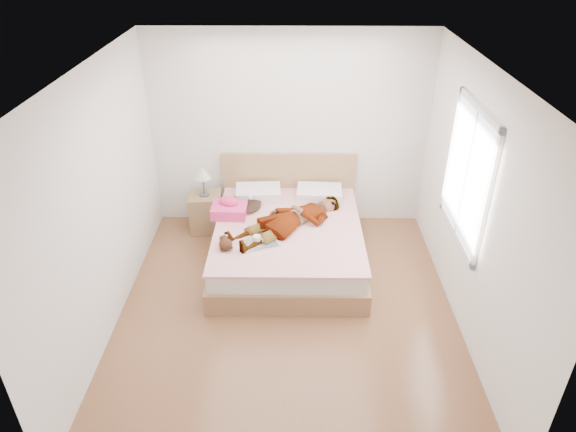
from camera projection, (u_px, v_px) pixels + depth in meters
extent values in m
plane|color=#502E19|center=(287.00, 311.00, 5.57)|extent=(4.00, 4.00, 0.00)
imported|color=white|center=(289.00, 217.00, 6.10)|extent=(1.62, 1.48, 0.22)
ellipsoid|color=black|center=(245.00, 203.00, 6.53)|extent=(0.50, 0.58, 0.08)
cube|color=silver|center=(250.00, 197.00, 6.42)|extent=(0.08, 0.09, 0.05)
plane|color=white|center=(287.00, 70.00, 4.25)|extent=(4.00, 4.00, 0.00)
plane|color=silver|center=(289.00, 131.00, 6.64)|extent=(3.60, 0.00, 3.60)
plane|color=silver|center=(283.00, 364.00, 3.19)|extent=(3.60, 0.00, 3.60)
plane|color=silver|center=(100.00, 206.00, 4.93)|extent=(0.00, 4.00, 4.00)
plane|color=silver|center=(475.00, 208.00, 4.89)|extent=(0.00, 4.00, 4.00)
cube|color=white|center=(467.00, 175.00, 5.05)|extent=(0.02, 1.10, 1.30)
cube|color=silver|center=(486.00, 204.00, 4.55)|extent=(0.04, 0.06, 1.42)
cube|color=silver|center=(452.00, 152.00, 5.55)|extent=(0.04, 0.06, 1.42)
cube|color=silver|center=(456.00, 234.00, 5.40)|extent=(0.04, 1.22, 0.06)
cube|color=silver|center=(480.00, 108.00, 4.71)|extent=(0.04, 1.22, 0.06)
cube|color=silver|center=(467.00, 175.00, 5.05)|extent=(0.03, 0.04, 1.30)
cube|color=olive|center=(288.00, 252.00, 6.32)|extent=(1.78, 2.08, 0.26)
cube|color=silver|center=(288.00, 235.00, 6.20)|extent=(1.70, 2.00, 0.22)
cube|color=white|center=(288.00, 227.00, 6.14)|extent=(1.74, 2.04, 0.03)
cube|color=brown|center=(289.00, 188.00, 7.01)|extent=(1.80, 0.07, 1.00)
cube|color=white|center=(258.00, 192.00, 6.72)|extent=(0.61, 0.44, 0.13)
cube|color=white|center=(319.00, 193.00, 6.72)|extent=(0.60, 0.43, 0.13)
cube|color=#FF458B|center=(229.00, 210.00, 6.31)|extent=(0.43, 0.35, 0.14)
ellipsoid|color=#EA3F76|center=(229.00, 201.00, 6.32)|extent=(0.31, 0.28, 0.13)
cube|color=white|center=(260.00, 244.00, 5.78)|extent=(0.48, 0.40, 0.01)
cube|color=white|center=(251.00, 245.00, 5.75)|extent=(0.29, 0.33, 0.02)
cube|color=#272727|center=(269.00, 241.00, 5.81)|extent=(0.29, 0.33, 0.02)
cylinder|color=white|center=(257.00, 240.00, 5.77)|extent=(0.11, 0.11, 0.10)
torus|color=white|center=(261.00, 240.00, 5.75)|extent=(0.07, 0.04, 0.07)
cylinder|color=black|center=(257.00, 237.00, 5.75)|extent=(0.10, 0.10, 0.00)
ellipsoid|color=black|center=(226.00, 244.00, 5.66)|extent=(0.19, 0.21, 0.13)
ellipsoid|color=beige|center=(226.00, 244.00, 5.65)|extent=(0.10, 0.11, 0.06)
sphere|color=black|center=(224.00, 239.00, 5.74)|extent=(0.09, 0.09, 0.09)
sphere|color=pink|center=(220.00, 237.00, 5.74)|extent=(0.04, 0.04, 0.04)
sphere|color=#F6A0BC|center=(226.00, 236.00, 5.76)|extent=(0.04, 0.04, 0.04)
ellipsoid|color=black|center=(222.00, 249.00, 5.63)|extent=(0.05, 0.07, 0.03)
ellipsoid|color=#321A0D|center=(231.00, 247.00, 5.66)|extent=(0.05, 0.07, 0.03)
cube|color=brown|center=(206.00, 212.00, 6.91)|extent=(0.46, 0.42, 0.52)
cylinder|color=#525252|center=(204.00, 194.00, 6.77)|extent=(0.14, 0.14, 0.02)
cylinder|color=#474747|center=(204.00, 185.00, 6.70)|extent=(0.02, 0.02, 0.27)
cone|color=beige|center=(202.00, 173.00, 6.61)|extent=(0.23, 0.23, 0.15)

